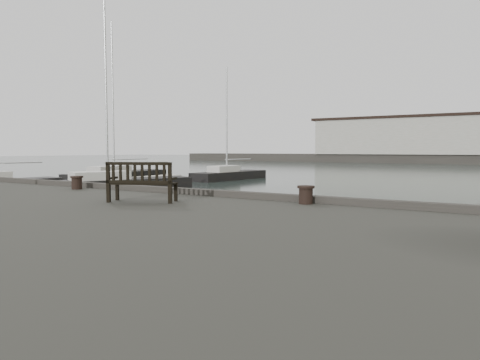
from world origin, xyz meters
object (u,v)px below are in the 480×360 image
(bollard_right, at_px, (306,195))
(yacht_c, at_px, (116,187))
(bench, at_px, (142,190))
(bollard_left, at_px, (77,183))
(yacht_d, at_px, (230,177))
(yacht_a, at_px, (0,187))
(yacht_b, at_px, (119,177))

(bollard_right, relative_size, yacht_c, 0.03)
(bench, xyz_separation_m, bollard_left, (-4.63, 1.52, -0.10))
(yacht_d, bearing_deg, bench, -55.20)
(bollard_right, height_order, yacht_a, yacht_a)
(yacht_c, bearing_deg, bollard_left, -25.24)
(bollard_left, relative_size, bollard_right, 1.00)
(bollard_right, distance_m, yacht_b, 34.62)
(bench, relative_size, bollard_right, 4.05)
(yacht_b, bearing_deg, bollard_left, -50.92)
(yacht_a, xyz_separation_m, yacht_b, (-1.67, 12.82, 0.01))
(yacht_a, bearing_deg, bollard_right, -7.28)
(bench, bearing_deg, bollard_left, 138.93)
(bollard_right, xyz_separation_m, yacht_d, (-18.96, 25.79, -1.56))
(bollard_right, distance_m, yacht_a, 27.61)
(yacht_a, height_order, yacht_b, yacht_b)
(yacht_c, bearing_deg, yacht_a, -122.28)
(bollard_left, height_order, yacht_d, yacht_d)
(bollard_left, xyz_separation_m, yacht_b, (-19.84, 20.21, -1.54))
(bollard_left, distance_m, bollard_right, 8.50)
(yacht_b, xyz_separation_m, yacht_d, (9.36, 5.94, -0.01))
(bollard_right, xyz_separation_m, yacht_a, (-26.65, 7.03, -1.55))
(bollard_left, xyz_separation_m, bollard_right, (8.49, 0.36, 0.00))
(bench, height_order, yacht_b, yacht_b)
(bollard_left, bearing_deg, bollard_right, 2.44)
(bollard_left, xyz_separation_m, yacht_d, (-10.47, 26.15, -1.56))
(yacht_a, bearing_deg, yacht_d, 75.21)
(yacht_b, relative_size, yacht_c, 1.05)
(yacht_c, relative_size, yacht_d, 1.29)
(bollard_left, relative_size, yacht_c, 0.03)
(bollard_left, bearing_deg, yacht_d, 111.83)
(bench, height_order, bollard_left, bench)
(bench, distance_m, yacht_d, 31.57)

